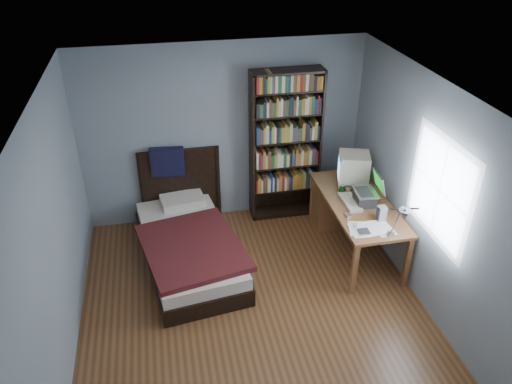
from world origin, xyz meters
The scene contains 14 objects.
room centered at (0.03, 0.00, 1.25)m, with size 4.20×4.24×2.50m.
desk centered at (1.50, 1.36, 0.42)m, with size 0.75×1.70×0.73m.
crt_monitor centered at (1.56, 1.31, 0.99)m, with size 0.49×0.45×0.45m.
laptop centered at (1.58, 0.83, 0.84)m, with size 0.35×0.35×0.41m.
desk_lamp centered at (1.47, -0.25, 1.25)m, with size 0.25×0.55×0.65m.
keyboard centered at (1.39, 0.87, 0.75)m, with size 0.18×0.45×0.03m, color beige.
speaker centered at (1.61, 0.45, 0.82)m, with size 0.09×0.09×0.18m, color #98989B.
soda_can centered at (1.37, 1.12, 0.79)m, with size 0.07×0.07×0.12m, color #07380A.
mouse centered at (1.48, 1.20, 0.75)m, with size 0.07×0.12×0.04m, color silver.
phone_silver centered at (1.25, 0.61, 0.74)m, with size 0.05×0.10×0.02m, color #ACACB1.
phone_grey centered at (1.27, 0.39, 0.74)m, with size 0.04×0.08×0.02m, color #98989B.
external_drive centered at (1.31, 0.24, 0.74)m, with size 0.12×0.12×0.02m, color #98989B.
bookshelf centered at (0.82, 1.94, 1.07)m, with size 0.96×0.30×2.13m.
bed centered at (-0.63, 1.13, 0.25)m, with size 1.36×2.20×1.16m.
Camera 1 is at (-0.82, -4.04, 4.00)m, focal length 35.00 mm.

